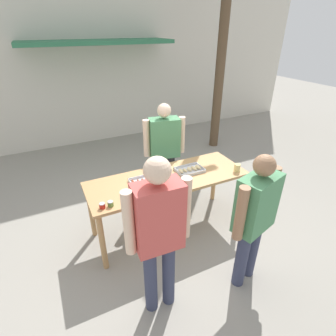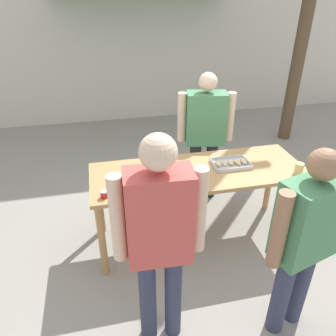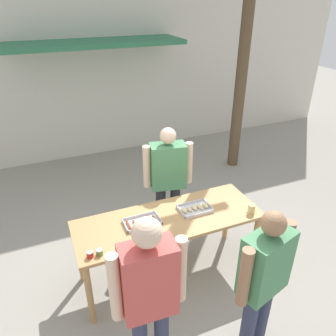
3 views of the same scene
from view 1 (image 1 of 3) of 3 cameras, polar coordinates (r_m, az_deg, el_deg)
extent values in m
plane|color=gray|center=(4.11, 0.00, -12.74)|extent=(24.00, 24.00, 0.00)
cube|color=beige|center=(6.92, -16.07, 23.84)|extent=(12.00, 0.12, 4.50)
cube|color=#2D704C|center=(6.37, -15.17, 24.97)|extent=(3.20, 1.00, 0.08)
cube|color=tan|center=(3.59, 0.00, -2.38)|extent=(2.21, 0.79, 0.04)
cylinder|color=tan|center=(3.36, -14.08, -15.47)|extent=(0.07, 0.07, 0.84)
cylinder|color=tan|center=(4.11, 15.30, -6.43)|extent=(0.07, 0.07, 0.84)
cylinder|color=tan|center=(3.87, -16.39, -9.10)|extent=(0.07, 0.07, 0.84)
cylinder|color=tan|center=(4.53, 10.02, -2.21)|extent=(0.07, 0.07, 0.84)
cube|color=silver|center=(3.50, -4.90, -2.98)|extent=(0.41, 0.25, 0.01)
cube|color=silver|center=(3.39, -4.18, -3.63)|extent=(0.41, 0.01, 0.03)
cube|color=silver|center=(3.58, -5.62, -1.79)|extent=(0.41, 0.01, 0.03)
cube|color=silver|center=(3.43, -8.05, -3.43)|extent=(0.01, 0.25, 0.03)
cube|color=silver|center=(3.55, -1.89, -1.95)|extent=(0.01, 0.25, 0.03)
cylinder|color=brown|center=(3.45, -7.40, -3.29)|extent=(0.03, 0.15, 0.03)
cylinder|color=brown|center=(3.46, -6.34, -3.13)|extent=(0.04, 0.13, 0.02)
cylinder|color=brown|center=(3.48, -5.31, -2.89)|extent=(0.03, 0.11, 0.03)
cylinder|color=brown|center=(3.50, -4.45, -2.58)|extent=(0.03, 0.12, 0.03)
cylinder|color=brown|center=(3.52, -3.53, -2.33)|extent=(0.04, 0.15, 0.03)
cylinder|color=brown|center=(3.53, -2.57, -2.19)|extent=(0.03, 0.12, 0.03)
cube|color=silver|center=(3.75, 4.72, -0.61)|extent=(0.38, 0.27, 0.01)
cube|color=silver|center=(3.65, 5.77, -1.23)|extent=(0.38, 0.01, 0.03)
cube|color=silver|center=(3.84, 3.75, 0.53)|extent=(0.38, 0.01, 0.03)
cube|color=silver|center=(3.66, 2.19, -0.95)|extent=(0.01, 0.27, 0.03)
cube|color=silver|center=(3.83, 7.16, 0.27)|extent=(0.01, 0.27, 0.03)
ellipsoid|color=beige|center=(3.68, 2.81, -0.64)|extent=(0.07, 0.11, 0.05)
ellipsoid|color=beige|center=(3.72, 3.75, -0.49)|extent=(0.05, 0.10, 0.04)
ellipsoid|color=beige|center=(3.75, 4.68, -0.22)|extent=(0.06, 0.10, 0.04)
ellipsoid|color=beige|center=(3.77, 5.67, -0.04)|extent=(0.07, 0.12, 0.05)
ellipsoid|color=beige|center=(3.81, 6.52, 0.23)|extent=(0.07, 0.13, 0.05)
cylinder|color=#B22319|center=(3.10, -14.12, -8.02)|extent=(0.07, 0.07, 0.06)
cylinder|color=#B2B2B7|center=(3.08, -14.19, -7.53)|extent=(0.06, 0.06, 0.01)
cylinder|color=#567A38|center=(3.11, -12.39, -7.66)|extent=(0.07, 0.07, 0.06)
cylinder|color=#B2B2B7|center=(3.09, -12.46, -7.18)|extent=(0.06, 0.06, 0.01)
cylinder|color=#DBC67A|center=(3.84, 14.83, 0.03)|extent=(0.09, 0.09, 0.11)
cylinder|color=#232328|center=(4.54, -2.05, -1.96)|extent=(0.14, 0.14, 0.80)
cylinder|color=#232328|center=(4.59, 0.55, -1.61)|extent=(0.14, 0.14, 0.80)
cube|color=#478456|center=(4.24, -0.80, 6.63)|extent=(0.52, 0.35, 0.64)
sphere|color=beige|center=(4.10, -0.85, 12.40)|extent=(0.22, 0.22, 0.22)
cylinder|color=beige|center=(4.18, -4.70, 6.43)|extent=(0.11, 0.11, 0.61)
cylinder|color=beige|center=(4.31, 2.98, 7.19)|extent=(0.11, 0.11, 0.61)
cylinder|color=#333851|center=(2.95, 0.12, -21.91)|extent=(0.13, 0.13, 0.87)
cylinder|color=#333851|center=(2.91, -3.80, -23.06)|extent=(0.13, 0.13, 0.87)
cube|color=#C64C47|center=(2.38, -2.11, -10.65)|extent=(0.45, 0.27, 0.69)
sphere|color=beige|center=(2.10, -2.34, -0.51)|extent=(0.24, 0.24, 0.24)
cylinder|color=beige|center=(2.45, 3.87, -8.75)|extent=(0.10, 0.10, 0.65)
cylinder|color=beige|center=(2.31, -8.55, -11.89)|extent=(0.10, 0.10, 0.65)
cylinder|color=#333851|center=(3.38, 17.80, -16.44)|extent=(0.14, 0.14, 0.80)
cylinder|color=#333851|center=(3.24, 15.71, -18.39)|extent=(0.14, 0.14, 0.80)
cube|color=#478456|center=(2.85, 18.78, -7.29)|extent=(0.52, 0.37, 0.63)
sphere|color=#936B4C|center=(2.63, 20.27, 0.54)|extent=(0.22, 0.22, 0.22)
cylinder|color=#936B4C|center=(3.06, 21.62, -4.80)|extent=(0.11, 0.11, 0.60)
cylinder|color=#936B4C|center=(2.64, 15.56, -9.59)|extent=(0.11, 0.11, 0.60)
cylinder|color=brown|center=(6.33, 12.09, 27.97)|extent=(0.21, 0.21, 5.39)
camera|label=2|loc=(0.44, 57.61, -6.73)|focal=35.00mm
camera|label=3|loc=(0.54, 144.54, 55.49)|focal=35.00mm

